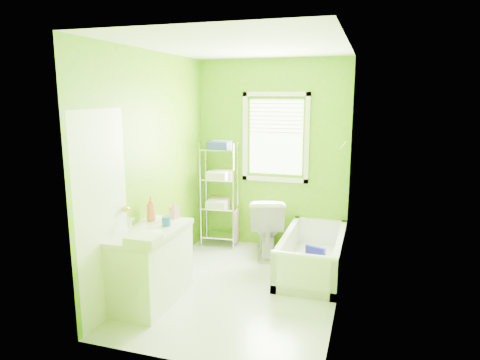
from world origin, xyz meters
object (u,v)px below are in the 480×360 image
(toilet, at_px, (267,226))
(vanity, at_px, (151,263))
(wire_shelf_unit, at_px, (220,183))
(bathtub, at_px, (312,259))

(toilet, relative_size, vanity, 0.78)
(vanity, relative_size, wire_shelf_unit, 0.70)
(bathtub, bearing_deg, vanity, -140.56)
(bathtub, height_order, vanity, vanity)
(toilet, xyz_separation_m, wire_shelf_unit, (-0.73, 0.20, 0.50))
(wire_shelf_unit, bearing_deg, bathtub, -22.85)
(vanity, bearing_deg, toilet, 62.71)
(toilet, distance_m, vanity, 1.82)
(toilet, bearing_deg, vanity, 47.80)
(toilet, distance_m, wire_shelf_unit, 0.90)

